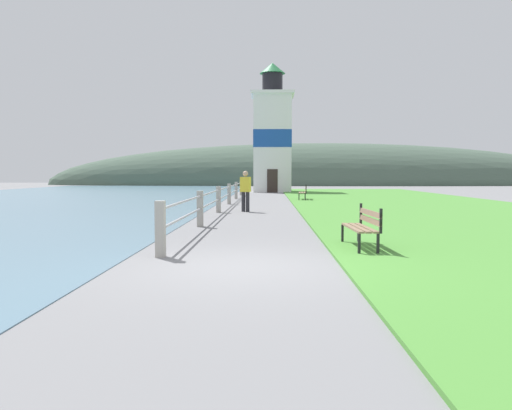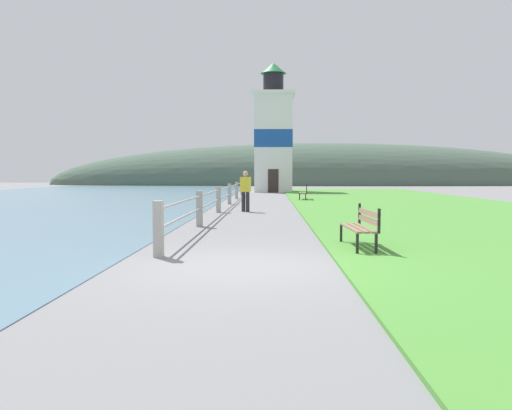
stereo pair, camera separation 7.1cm
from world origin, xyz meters
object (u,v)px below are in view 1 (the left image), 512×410
Objects in this scene: park_bench_near at (363,225)px; lighthouse at (272,136)px; park_bench_midway at (304,191)px; person_strolling at (245,190)px.

lighthouse is (-1.71, 33.76, 4.36)m from park_bench_near.
person_strolling is (-3.10, -9.17, 0.40)m from park_bench_midway.
park_bench_midway is (0.10, 19.70, 0.00)m from park_bench_near.
lighthouse reaches higher than person_strolling.
person_strolling is at bearing -76.63° from park_bench_near.
park_bench_midway is 14.84m from lighthouse.
park_bench_near is 34.08m from lighthouse.
park_bench_midway is at bearing -2.94° from person_strolling.
lighthouse is at bearing 12.55° from person_strolling.
park_bench_midway is 0.17× the size of lighthouse.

